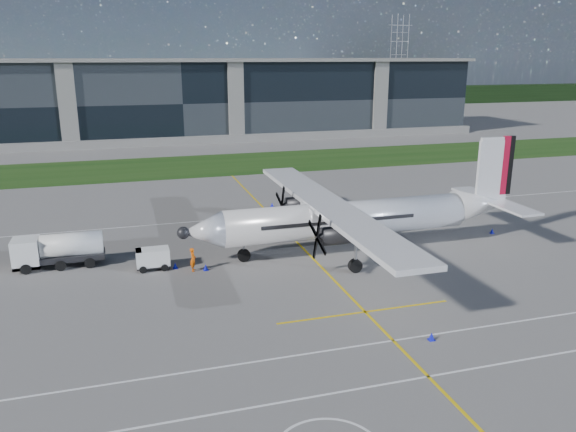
{
  "coord_description": "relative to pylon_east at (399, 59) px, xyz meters",
  "views": [
    {
      "loc": [
        -11.34,
        -36.62,
        16.08
      ],
      "look_at": [
        1.66,
        7.16,
        3.02
      ],
      "focal_mm": 35.0,
      "sensor_mm": 36.0,
      "label": 1
    }
  ],
  "objects": [
    {
      "name": "ground",
      "position": [
        -85.0,
        -110.0,
        -15.0
      ],
      "size": [
        400.0,
        400.0,
        0.0
      ],
      "primitive_type": "plane",
      "color": "slate",
      "rests_on": "ground"
    },
    {
      "name": "grass_strip",
      "position": [
        -85.0,
        -102.0,
        -14.98
      ],
      "size": [
        400.0,
        18.0,
        0.04
      ],
      "primitive_type": "cube",
      "color": "#173A10",
      "rests_on": "ground"
    },
    {
      "name": "terminal_building",
      "position": [
        -85.0,
        -70.0,
        -7.5
      ],
      "size": [
        120.0,
        20.0,
        15.0
      ],
      "primitive_type": "cube",
      "color": "black",
      "rests_on": "ground"
    },
    {
      "name": "tree_line",
      "position": [
        -85.0,
        -10.0,
        -12.0
      ],
      "size": [
        400.0,
        6.0,
        6.0
      ],
      "primitive_type": "cube",
      "color": "black",
      "rests_on": "ground"
    },
    {
      "name": "pylon_east",
      "position": [
        0.0,
        0.0,
        0.0
      ],
      "size": [
        9.0,
        4.6,
        30.0
      ],
      "primitive_type": null,
      "color": "gray",
      "rests_on": "ground"
    },
    {
      "name": "yellow_taxiway_centerline",
      "position": [
        -82.0,
        -140.0,
        -14.99
      ],
      "size": [
        0.2,
        70.0,
        0.01
      ],
      "primitive_type": "cube",
      "color": "yellow",
      "rests_on": "ground"
    },
    {
      "name": "white_lane_line",
      "position": [
        -85.0,
        -164.0,
        -14.99
      ],
      "size": [
        90.0,
        0.15,
        0.01
      ],
      "primitive_type": "cube",
      "color": "white",
      "rests_on": "ground"
    },
    {
      "name": "turboprop_aircraft",
      "position": [
        -77.66,
        -144.58,
        -10.36
      ],
      "size": [
        29.8,
        30.9,
        9.27
      ],
      "primitive_type": null,
      "color": "silver",
      "rests_on": "ground"
    },
    {
      "name": "fuel_tanker_truck",
      "position": [
        -102.28,
        -141.5,
        -13.67
      ],
      "size": [
        7.12,
        2.31,
        2.67
      ],
      "primitive_type": null,
      "color": "white",
      "rests_on": "ground"
    },
    {
      "name": "baggage_tug",
      "position": [
        -94.75,
        -144.13,
        -14.18
      ],
      "size": [
        2.72,
        1.63,
        1.63
      ],
      "primitive_type": null,
      "color": "white",
      "rests_on": "ground"
    },
    {
      "name": "ground_crew_person",
      "position": [
        -91.79,
        -145.46,
        -13.93
      ],
      "size": [
        0.77,
        0.97,
        2.13
      ],
      "primitive_type": "imported",
      "rotation": [
        0.0,
        0.0,
        1.39
      ],
      "color": "#F25907",
      "rests_on": "ground"
    },
    {
      "name": "safety_cone_nose_port",
      "position": [
        -90.86,
        -145.62,
        -14.75
      ],
      "size": [
        0.36,
        0.36,
        0.5
      ],
      "primitive_type": "cone",
      "color": "#0B10C3",
      "rests_on": "ground"
    },
    {
      "name": "safety_cone_portwing",
      "position": [
        -79.81,
        -160.56,
        -14.75
      ],
      "size": [
        0.36,
        0.36,
        0.5
      ],
      "primitive_type": "cone",
      "color": "#0B10C3",
      "rests_on": "ground"
    },
    {
      "name": "safety_cone_fwd",
      "position": [
        -93.1,
        -144.58,
        -14.75
      ],
      "size": [
        0.36,
        0.36,
        0.5
      ],
      "primitive_type": "cone",
      "color": "#0B10C3",
      "rests_on": "ground"
    },
    {
      "name": "safety_cone_tail",
      "position": [
        -63.63,
        -143.89,
        -14.75
      ],
      "size": [
        0.36,
        0.36,
        0.5
      ],
      "primitive_type": "cone",
      "color": "#0B10C3",
      "rests_on": "ground"
    },
    {
      "name": "safety_cone_stbdwing",
      "position": [
        -80.96,
        -128.63,
        -14.75
      ],
      "size": [
        0.36,
        0.36,
        0.5
      ],
      "primitive_type": "cone",
      "color": "#0B10C3",
      "rests_on": "ground"
    }
  ]
}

